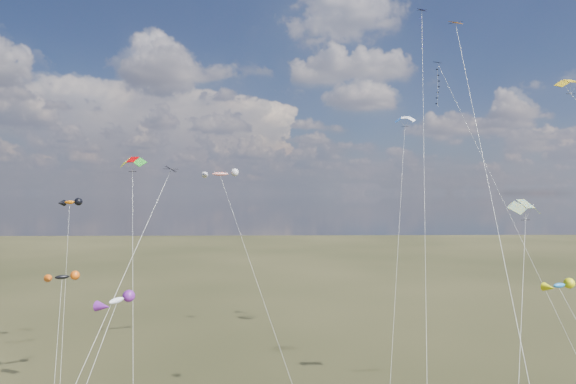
{
  "coord_description": "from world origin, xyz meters",
  "views": [
    {
      "loc": [
        -1.24,
        -29.99,
        18.87
      ],
      "look_at": [
        0.0,
        18.0,
        19.0
      ],
      "focal_mm": 32.0,
      "sensor_mm": 36.0,
      "label": 1
    }
  ],
  "objects": [
    {
      "name": "novelty_redwhite_stripe",
      "position": [
        -7.74,
        31.47,
        21.14
      ],
      "size": [
        10.71,
        15.71,
        21.77
      ],
      "color": "red",
      "rests_on": "ground"
    },
    {
      "name": "novelty_white_purple",
      "position": [
        -10.41,
        -0.13,
        12.61
      ],
      "size": [
        3.92,
        8.19,
        13.05
      ],
      "color": "white",
      "rests_on": "ground"
    },
    {
      "name": "novelty_black_orange",
      "position": [
        -22.86,
        22.66,
        10.34
      ],
      "size": [
        4.03,
        9.34,
        10.89
      ],
      "color": "black",
      "rests_on": "ground"
    },
    {
      "name": "parafoil_tricolor",
      "position": [
        -13.41,
        14.14,
        21.66
      ],
      "size": [
        4.54,
        12.37,
        22.37
      ],
      "color": "#C9CD18",
      "rests_on": "ground"
    },
    {
      "name": "novelty_orange_black",
      "position": [
        -25.63,
        31.56,
        17.74
      ],
      "size": [
        5.3,
        12.83,
        18.32
      ],
      "color": "orange",
      "rests_on": "ground"
    },
    {
      "name": "diamond_navy_tall",
      "position": [
        14.96,
        25.84,
        34.39
      ],
      "size": [
        8.5,
        29.1,
        40.15
      ],
      "color": "#0C0C45",
      "rests_on": "ground"
    },
    {
      "name": "diamond_black_mid",
      "position": [
        -10.02,
        0.47,
        14.35
      ],
      "size": [
        7.38,
        9.67,
        20.62
      ],
      "color": "black",
      "rests_on": "ground"
    },
    {
      "name": "diamond_orange_center",
      "position": [
        10.99,
        -0.45,
        20.53
      ],
      "size": [
        3.77,
        23.29,
        31.63
      ],
      "color": "#C05F00",
      "rests_on": "ground"
    },
    {
      "name": "novelty_blue_yellow",
      "position": [
        20.75,
        9.03,
        11.72
      ],
      "size": [
        4.8,
        7.12,
        12.24
      ],
      "color": "blue",
      "rests_on": "ground"
    },
    {
      "name": "parafoil_striped",
      "position": [
        18.19,
        9.22,
        18.02
      ],
      "size": [
        9.34,
        15.34,
        18.81
      ],
      "color": "yellow",
      "rests_on": "ground"
    },
    {
      "name": "diamond_black_high",
      "position": [
        19.82,
        32.56,
        30.5
      ],
      "size": [
        9.37,
        19.02,
        35.48
      ],
      "color": "black",
      "rests_on": "ground"
    },
    {
      "name": "parafoil_yellow",
      "position": [
        23.71,
        12.3,
        28.15
      ],
      "size": [
        10.05,
        22.71,
        28.91
      ],
      "color": "gold",
      "rests_on": "ground"
    },
    {
      "name": "parafoil_blue_white",
      "position": [
        14.96,
        33.37,
        28.16
      ],
      "size": [
        7.59,
        19.54,
        28.93
      ],
      "color": "blue",
      "rests_on": "ground"
    }
  ]
}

